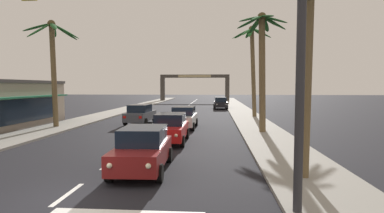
% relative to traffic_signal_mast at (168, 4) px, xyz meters
% --- Properties ---
extents(ground_plane, '(220.00, 220.00, 0.00)m').
position_rel_traffic_signal_mast_xyz_m(ground_plane, '(-3.27, 0.49, -5.29)').
color(ground_plane, black).
extents(sidewalk_right, '(3.20, 110.00, 0.14)m').
position_rel_traffic_signal_mast_xyz_m(sidewalk_right, '(4.53, 20.49, -5.22)').
color(sidewalk_right, gray).
rests_on(sidewalk_right, ground).
extents(sidewalk_left, '(3.20, 110.00, 0.14)m').
position_rel_traffic_signal_mast_xyz_m(sidewalk_left, '(-11.07, 20.49, -5.22)').
color(sidewalk_left, gray).
rests_on(sidewalk_left, ground).
extents(lane_markings, '(4.28, 87.85, 0.01)m').
position_rel_traffic_signal_mast_xyz_m(lane_markings, '(-2.86, 20.66, -5.29)').
color(lane_markings, silver).
rests_on(lane_markings, ground).
extents(traffic_signal_mast, '(10.66, 0.41, 7.55)m').
position_rel_traffic_signal_mast_xyz_m(traffic_signal_mast, '(0.00, 0.00, 0.00)').
color(traffic_signal_mast, '#2D2D33').
rests_on(traffic_signal_mast, ground).
extents(sedan_lead_at_stop_bar, '(2.05, 4.49, 1.68)m').
position_rel_traffic_signal_mast_xyz_m(sedan_lead_at_stop_bar, '(-1.61, 3.92, -4.44)').
color(sedan_lead_at_stop_bar, maroon).
rests_on(sedan_lead_at_stop_bar, ground).
extents(sedan_third_in_queue, '(1.95, 4.45, 1.68)m').
position_rel_traffic_signal_mast_xyz_m(sedan_third_in_queue, '(-1.42, 10.04, -4.44)').
color(sedan_third_in_queue, red).
rests_on(sedan_third_in_queue, ground).
extents(sedan_fifth_in_queue, '(2.03, 4.48, 1.68)m').
position_rel_traffic_signal_mast_xyz_m(sedan_fifth_in_queue, '(-1.25, 16.15, -4.44)').
color(sedan_fifth_in_queue, silver).
rests_on(sedan_fifth_in_queue, ground).
extents(sedan_oncoming_far, '(2.15, 4.53, 1.68)m').
position_rel_traffic_signal_mast_xyz_m(sedan_oncoming_far, '(-5.31, 18.70, -4.44)').
color(sedan_oncoming_far, '#4C515B').
rests_on(sedan_oncoming_far, ground).
extents(sedan_parked_nearest_kerb, '(2.08, 4.50, 1.68)m').
position_rel_traffic_signal_mast_xyz_m(sedan_parked_nearest_kerb, '(1.99, 37.04, -4.44)').
color(sedan_parked_nearest_kerb, black).
rests_on(sedan_parked_nearest_kerb, ground).
extents(palm_left_second, '(4.29, 4.02, 8.32)m').
position_rel_traffic_signal_mast_xyz_m(palm_left_second, '(-11.26, 15.42, 0.34)').
color(palm_left_second, brown).
rests_on(palm_left_second, ground).
extents(palm_right_nearest, '(3.83, 3.92, 7.52)m').
position_rel_traffic_signal_mast_xyz_m(palm_right_nearest, '(4.29, 3.01, 0.42)').
color(palm_right_nearest, brown).
rests_on(palm_right_nearest, ground).
extents(palm_right_second, '(3.35, 3.44, 8.23)m').
position_rel_traffic_signal_mast_xyz_m(palm_right_second, '(4.35, 13.71, 0.30)').
color(palm_right_second, brown).
rests_on(palm_right_second, ground).
extents(palm_right_third, '(4.02, 4.02, 9.39)m').
position_rel_traffic_signal_mast_xyz_m(palm_right_third, '(4.96, 24.42, 1.07)').
color(palm_right_third, brown).
rests_on(palm_right_third, ground).
extents(town_gateway_arch, '(15.19, 0.90, 5.82)m').
position_rel_traffic_signal_mast_xyz_m(town_gateway_arch, '(-3.27, 60.46, -1.43)').
color(town_gateway_arch, '#423D38').
rests_on(town_gateway_arch, ground).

